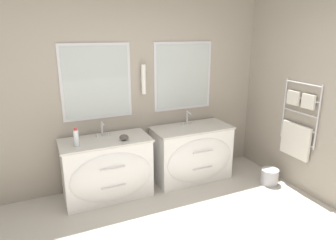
% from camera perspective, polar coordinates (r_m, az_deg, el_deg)
% --- Properties ---
extents(wall_back, '(5.55, 0.14, 2.60)m').
position_cam_1_polar(wall_back, '(4.04, -7.44, 5.79)').
color(wall_back, '#9E9384').
rests_on(wall_back, ground_plane).
extents(wall_right, '(0.13, 4.06, 2.60)m').
position_cam_1_polar(wall_right, '(4.18, 25.19, 4.53)').
color(wall_right, '#9E9384').
rests_on(wall_right, ground_plane).
extents(vanity_left, '(1.10, 0.60, 0.77)m').
position_cam_1_polar(vanity_left, '(3.88, -11.45, -9.05)').
color(vanity_left, white).
rests_on(vanity_left, ground_plane).
extents(vanity_right, '(1.10, 0.60, 0.77)m').
position_cam_1_polar(vanity_right, '(4.28, 4.68, -6.28)').
color(vanity_right, white).
rests_on(vanity_right, ground_plane).
extents(faucet_left, '(0.17, 0.12, 0.19)m').
position_cam_1_polar(faucet_left, '(3.86, -12.41, -1.77)').
color(faucet_left, silver).
rests_on(faucet_left, vanity_left).
extents(faucet_right, '(0.17, 0.12, 0.19)m').
position_cam_1_polar(faucet_right, '(4.26, 3.75, 0.31)').
color(faucet_right, silver).
rests_on(faucet_right, vanity_right).
extents(toiletry_bottle, '(0.06, 0.06, 0.22)m').
position_cam_1_polar(toiletry_bottle, '(3.60, -17.08, -3.26)').
color(toiletry_bottle, silver).
rests_on(toiletry_bottle, vanity_left).
extents(amenity_bowl, '(0.11, 0.11, 0.07)m').
position_cam_1_polar(amenity_bowl, '(3.70, -8.39, -3.29)').
color(amenity_bowl, '#4C4742').
rests_on(amenity_bowl, vanity_left).
extents(waste_bin, '(0.24, 0.24, 0.21)m').
position_cam_1_polar(waste_bin, '(4.48, 18.78, -10.07)').
color(waste_bin, '#B7B7BC').
rests_on(waste_bin, ground_plane).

